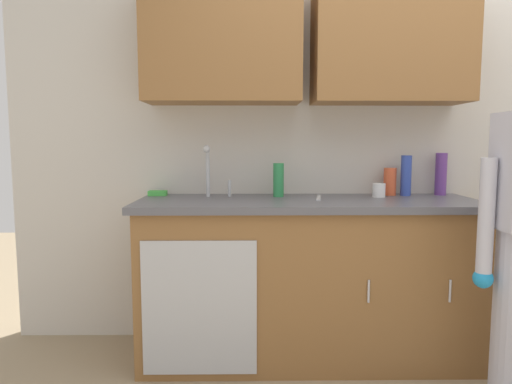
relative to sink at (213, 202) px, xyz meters
The scene contains 11 objects.
kitchen_wall_with_uppers 1.15m from the sink, 16.65° to the left, with size 4.80×0.44×2.70m.
counter_cabinet 0.73m from the sink, ahead, with size 1.90×0.62×0.90m.
countertop 0.55m from the sink, ahead, with size 1.96×0.66×0.04m, color #595960.
sink is the anchor object (origin of this frame).
bottle_water_tall 1.20m from the sink, ahead, with size 0.06×0.06×0.25m, color #334CB2.
bottle_dish_liquid 1.44m from the sink, ahead, with size 0.07×0.07×0.26m, color #66388C.
bottle_water_short 1.11m from the sink, 10.81° to the left, with size 0.08×0.08×0.17m, color #E05933.
bottle_cleaner_spray 0.43m from the sink, 18.96° to the left, with size 0.06×0.06×0.20m, color #2D8C4C.
cup_by_sink 1.00m from the sink, ahead, with size 0.08×0.08×0.08m, color white.
knife_on_counter 0.62m from the sink, ahead, with size 0.24×0.02×0.01m, color silver.
sponge 0.41m from the sink, 150.66° to the left, with size 0.11×0.07×0.03m, color #4CBF4C.
Camera 1 is at (-0.88, -1.92, 1.27)m, focal length 32.09 mm.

